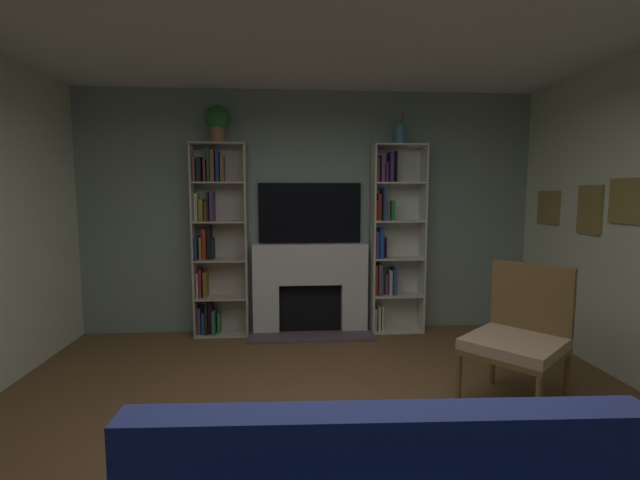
{
  "coord_description": "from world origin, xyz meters",
  "views": [
    {
      "loc": [
        -0.26,
        -2.44,
        1.62
      ],
      "look_at": [
        0.0,
        1.08,
        1.24
      ],
      "focal_mm": 24.82,
      "sensor_mm": 36.0,
      "label": 1
    }
  ],
  "objects_px": {
    "fireplace": "(310,286)",
    "vase_with_flowers": "(400,134)",
    "tv": "(310,213)",
    "bookshelf_left": "(215,240)",
    "potted_plant": "(217,121)",
    "armchair": "(520,334)",
    "bookshelf_right": "(391,238)"
  },
  "relations": [
    {
      "from": "bookshelf_right",
      "to": "armchair",
      "type": "bearing_deg",
      "value": -73.42
    },
    {
      "from": "vase_with_flowers",
      "to": "armchair",
      "type": "relative_size",
      "value": 0.34
    },
    {
      "from": "potted_plant",
      "to": "vase_with_flowers",
      "type": "bearing_deg",
      "value": -0.03
    },
    {
      "from": "bookshelf_right",
      "to": "vase_with_flowers",
      "type": "relative_size",
      "value": 6.01
    },
    {
      "from": "tv",
      "to": "bookshelf_right",
      "type": "relative_size",
      "value": 0.54
    },
    {
      "from": "fireplace",
      "to": "potted_plant",
      "type": "distance_m",
      "value": 2.11
    },
    {
      "from": "tv",
      "to": "potted_plant",
      "type": "height_order",
      "value": "potted_plant"
    },
    {
      "from": "potted_plant",
      "to": "armchair",
      "type": "height_order",
      "value": "potted_plant"
    },
    {
      "from": "tv",
      "to": "armchair",
      "type": "relative_size",
      "value": 1.1
    },
    {
      "from": "bookshelf_left",
      "to": "armchair",
      "type": "bearing_deg",
      "value": -36.31
    },
    {
      "from": "bookshelf_right",
      "to": "armchair",
      "type": "distance_m",
      "value": 2.04
    },
    {
      "from": "fireplace",
      "to": "armchair",
      "type": "height_order",
      "value": "armchair"
    },
    {
      "from": "bookshelf_left",
      "to": "armchair",
      "type": "height_order",
      "value": "bookshelf_left"
    },
    {
      "from": "tv",
      "to": "vase_with_flowers",
      "type": "bearing_deg",
      "value": -6.84
    },
    {
      "from": "tv",
      "to": "potted_plant",
      "type": "distance_m",
      "value": 1.43
    },
    {
      "from": "bookshelf_right",
      "to": "potted_plant",
      "type": "distance_m",
      "value": 2.34
    },
    {
      "from": "vase_with_flowers",
      "to": "bookshelf_right",
      "type": "bearing_deg",
      "value": 147.81
    },
    {
      "from": "tv",
      "to": "bookshelf_left",
      "type": "distance_m",
      "value": 1.11
    },
    {
      "from": "tv",
      "to": "armchair",
      "type": "distance_m",
      "value": 2.6
    },
    {
      "from": "bookshelf_right",
      "to": "armchair",
      "type": "xyz_separation_m",
      "value": [
        0.56,
        -1.88,
        -0.54
      ]
    },
    {
      "from": "potted_plant",
      "to": "tv",
      "type": "bearing_deg",
      "value": 6.78
    },
    {
      "from": "fireplace",
      "to": "bookshelf_left",
      "type": "relative_size",
      "value": 0.65
    },
    {
      "from": "tv",
      "to": "bookshelf_left",
      "type": "height_order",
      "value": "bookshelf_left"
    },
    {
      "from": "fireplace",
      "to": "tv",
      "type": "xyz_separation_m",
      "value": [
        0.0,
        0.08,
        0.84
      ]
    },
    {
      "from": "fireplace",
      "to": "vase_with_flowers",
      "type": "distance_m",
      "value": 2.01
    },
    {
      "from": "potted_plant",
      "to": "armchair",
      "type": "bearing_deg",
      "value": -36.23
    },
    {
      "from": "bookshelf_left",
      "to": "bookshelf_right",
      "type": "relative_size",
      "value": 1.0
    },
    {
      "from": "tv",
      "to": "bookshelf_left",
      "type": "relative_size",
      "value": 0.54
    },
    {
      "from": "fireplace",
      "to": "potted_plant",
      "type": "height_order",
      "value": "potted_plant"
    },
    {
      "from": "bookshelf_right",
      "to": "vase_with_flowers",
      "type": "height_order",
      "value": "vase_with_flowers"
    },
    {
      "from": "bookshelf_left",
      "to": "bookshelf_right",
      "type": "distance_m",
      "value": 2.01
    },
    {
      "from": "vase_with_flowers",
      "to": "armchair",
      "type": "distance_m",
      "value": 2.57
    }
  ]
}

